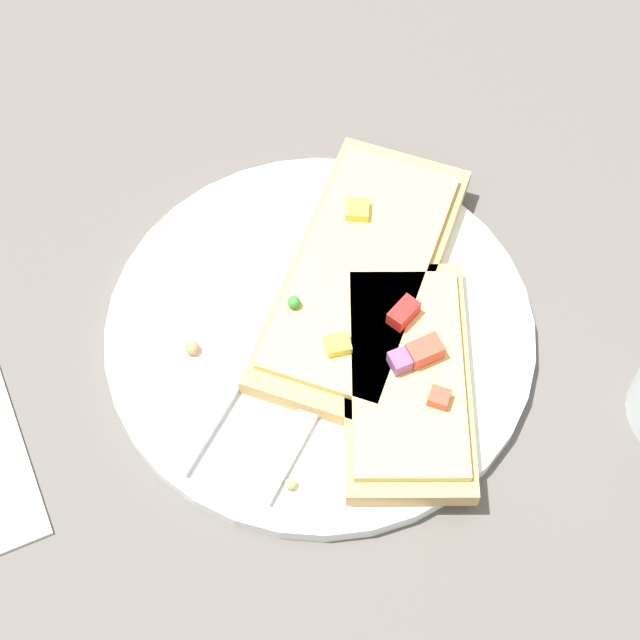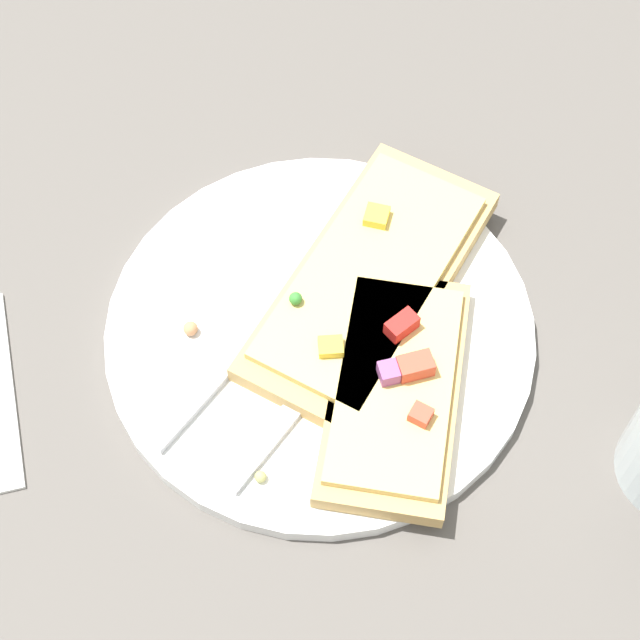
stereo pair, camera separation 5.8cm
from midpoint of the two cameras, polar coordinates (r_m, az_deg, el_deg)
ground_plane at (r=0.70m, az=2.36°, el=-1.07°), size 4.00×4.00×0.00m
plate at (r=0.70m, az=2.38°, el=-0.83°), size 0.28×0.28×0.01m
fork at (r=0.68m, az=3.33°, el=-2.11°), size 0.14×0.16×0.01m
knife at (r=0.68m, az=-1.93°, el=-1.70°), size 0.14×0.17×0.01m
pizza_slice_main at (r=0.70m, az=5.03°, el=1.89°), size 0.21×0.21×0.03m
pizza_slice_corner at (r=0.66m, az=6.54°, el=-3.83°), size 0.18×0.14×0.03m
crumb_scatter at (r=0.67m, az=1.46°, el=-2.59°), size 0.13×0.15×0.01m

